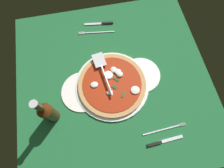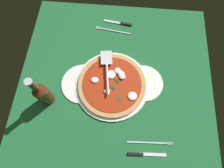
% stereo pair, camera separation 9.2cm
% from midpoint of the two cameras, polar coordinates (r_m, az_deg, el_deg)
% --- Properties ---
extents(ground_plane, '(1.02, 1.02, 0.01)m').
position_cam_midpoint_polar(ground_plane, '(0.95, 3.81, 0.49)').
color(ground_plane, '#1E6032').
extents(pizza_pan, '(0.38, 0.38, 0.01)m').
position_cam_midpoint_polar(pizza_pan, '(0.93, 2.79, -0.73)').
color(pizza_pan, silver).
rests_on(pizza_pan, ground_plane).
extents(dinner_plate_left, '(0.20, 0.20, 0.01)m').
position_cam_midpoint_polar(dinner_plate_left, '(0.96, 12.75, 0.18)').
color(dinner_plate_left, white).
rests_on(dinner_plate_left, ground_plane).
extents(dinner_plate_right, '(0.22, 0.22, 0.01)m').
position_cam_midpoint_polar(dinner_plate_right, '(0.94, -6.74, -0.23)').
color(dinner_plate_right, white).
rests_on(dinner_plate_right, ground_plane).
extents(pizza, '(0.35, 0.35, 0.03)m').
position_cam_midpoint_polar(pizza, '(0.92, 2.90, -0.36)').
color(pizza, tan).
rests_on(pizza, pizza_pan).
extents(pizza_server, '(0.07, 0.25, 0.01)m').
position_cam_midpoint_polar(pizza_server, '(0.92, 1.18, 4.53)').
color(pizza_server, silver).
rests_on(pizza_server, pizza).
extents(place_setting_near, '(0.24, 0.17, 0.01)m').
position_cam_midpoint_polar(place_setting_near, '(1.12, 3.97, 17.40)').
color(place_setting_near, white).
rests_on(place_setting_near, ground_plane).
extents(place_setting_far, '(0.22, 0.12, 0.01)m').
position_cam_midpoint_polar(place_setting_far, '(0.90, 13.97, -19.81)').
color(place_setting_far, white).
rests_on(place_setting_far, ground_plane).
extents(beer_bottle, '(0.07, 0.07, 0.25)m').
position_cam_midpoint_polar(beer_bottle, '(0.87, -18.55, -3.34)').
color(beer_bottle, '#48250E').
rests_on(beer_bottle, ground_plane).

